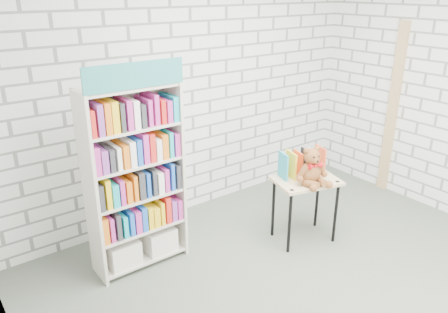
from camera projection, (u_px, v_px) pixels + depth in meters
ground at (322, 292)px, 3.77m from camera, size 4.50×4.50×0.00m
room_shell at (343, 89)px, 3.12m from camera, size 4.52×4.02×2.81m
bookshelf at (135, 178)px, 3.88m from camera, size 0.85×0.33×1.92m
display_table at (306, 188)px, 4.37m from camera, size 0.72×0.58×0.68m
table_books at (302, 164)px, 4.37m from camera, size 0.47×0.30×0.26m
teddy_bear at (312, 170)px, 4.19m from camera, size 0.34×0.33×0.37m
door_trim at (393, 110)px, 5.33m from camera, size 0.05×0.12×2.10m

